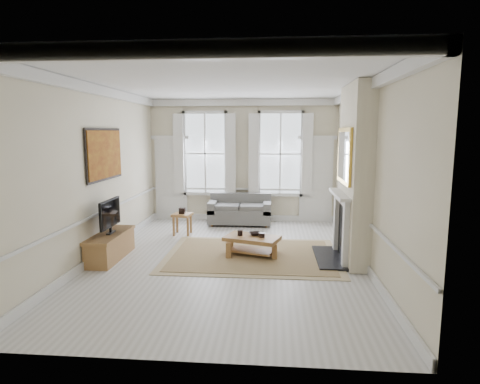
# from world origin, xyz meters

# --- Properties ---
(floor) EXTENTS (7.20, 7.20, 0.00)m
(floor) POSITION_xyz_m (0.00, 0.00, 0.00)
(floor) COLOR #B7B5AD
(floor) RESTS_ON ground
(ceiling) EXTENTS (7.20, 7.20, 0.00)m
(ceiling) POSITION_xyz_m (0.00, 0.00, 3.40)
(ceiling) COLOR white
(ceiling) RESTS_ON back_wall
(back_wall) EXTENTS (5.20, 0.00, 5.20)m
(back_wall) POSITION_xyz_m (0.00, 3.60, 1.70)
(back_wall) COLOR beige
(back_wall) RESTS_ON floor
(left_wall) EXTENTS (0.00, 7.20, 7.20)m
(left_wall) POSITION_xyz_m (-2.60, 0.00, 1.70)
(left_wall) COLOR beige
(left_wall) RESTS_ON floor
(right_wall) EXTENTS (0.00, 7.20, 7.20)m
(right_wall) POSITION_xyz_m (2.60, 0.00, 1.70)
(right_wall) COLOR beige
(right_wall) RESTS_ON floor
(window_left) EXTENTS (1.26, 0.20, 2.20)m
(window_left) POSITION_xyz_m (-1.05, 3.55, 1.90)
(window_left) COLOR #B2BCC6
(window_left) RESTS_ON back_wall
(window_right) EXTENTS (1.26, 0.20, 2.20)m
(window_right) POSITION_xyz_m (1.05, 3.55, 1.90)
(window_right) COLOR #B2BCC6
(window_right) RESTS_ON back_wall
(door_left) EXTENTS (0.90, 0.08, 2.30)m
(door_left) POSITION_xyz_m (-2.05, 3.56, 1.15)
(door_left) COLOR silver
(door_left) RESTS_ON floor
(door_right) EXTENTS (0.90, 0.08, 2.30)m
(door_right) POSITION_xyz_m (2.05, 3.56, 1.15)
(door_right) COLOR silver
(door_right) RESTS_ON floor
(painting) EXTENTS (0.05, 1.66, 1.06)m
(painting) POSITION_xyz_m (-2.56, 0.30, 2.05)
(painting) COLOR #A5721C
(painting) RESTS_ON left_wall
(chimney_breast) EXTENTS (0.35, 1.70, 3.38)m
(chimney_breast) POSITION_xyz_m (2.43, 0.20, 1.70)
(chimney_breast) COLOR beige
(chimney_breast) RESTS_ON floor
(hearth) EXTENTS (0.55, 1.50, 0.05)m
(hearth) POSITION_xyz_m (2.00, 0.20, 0.03)
(hearth) COLOR black
(hearth) RESTS_ON floor
(fireplace) EXTENTS (0.21, 1.45, 1.33)m
(fireplace) POSITION_xyz_m (2.20, 0.20, 0.73)
(fireplace) COLOR silver
(fireplace) RESTS_ON floor
(mirror) EXTENTS (0.06, 1.26, 1.06)m
(mirror) POSITION_xyz_m (2.21, 0.20, 2.05)
(mirror) COLOR gold
(mirror) RESTS_ON chimney_breast
(sofa) EXTENTS (1.69, 0.82, 0.82)m
(sofa) POSITION_xyz_m (-0.03, 3.11, 0.35)
(sofa) COLOR #5A5B58
(sofa) RESTS_ON floor
(side_table) EXTENTS (0.50, 0.50, 0.52)m
(side_table) POSITION_xyz_m (-1.35, 1.86, 0.42)
(side_table) COLOR brown
(side_table) RESTS_ON floor
(rug) EXTENTS (3.50, 2.60, 0.02)m
(rug) POSITION_xyz_m (0.45, 0.28, 0.01)
(rug) COLOR olive
(rug) RESTS_ON floor
(coffee_table) EXTENTS (1.22, 0.93, 0.40)m
(coffee_table) POSITION_xyz_m (0.45, 0.28, 0.32)
(coffee_table) COLOR brown
(coffee_table) RESTS_ON rug
(ceramic_pot_a) EXTENTS (0.11, 0.11, 0.11)m
(ceramic_pot_a) POSITION_xyz_m (0.20, 0.33, 0.46)
(ceramic_pot_a) COLOR black
(ceramic_pot_a) RESTS_ON coffee_table
(ceramic_pot_b) EXTENTS (0.12, 0.12, 0.09)m
(ceramic_pot_b) POSITION_xyz_m (0.65, 0.23, 0.45)
(ceramic_pot_b) COLOR black
(ceramic_pot_b) RESTS_ON coffee_table
(bowl) EXTENTS (0.29, 0.29, 0.06)m
(bowl) POSITION_xyz_m (0.50, 0.38, 0.43)
(bowl) COLOR black
(bowl) RESTS_ON coffee_table
(tv_stand) EXTENTS (0.47, 1.45, 0.52)m
(tv_stand) POSITION_xyz_m (-2.34, -0.15, 0.26)
(tv_stand) COLOR brown
(tv_stand) RESTS_ON floor
(tv) EXTENTS (0.08, 0.90, 0.68)m
(tv) POSITION_xyz_m (-2.32, -0.15, 0.91)
(tv) COLOR black
(tv) RESTS_ON tv_stand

